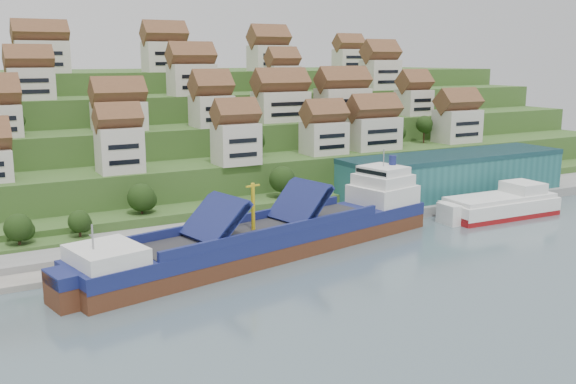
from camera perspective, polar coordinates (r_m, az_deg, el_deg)
ground at (r=120.49m, az=1.59°, el=-5.11°), size 300.00×300.00×0.00m
quay at (r=142.78m, az=5.47°, el=-2.00°), size 180.00×14.00×2.20m
hillside at (r=212.54m, az=-12.72°, el=4.94°), size 260.00×128.00×31.00m
hillside_village at (r=170.98m, az=-8.20°, el=8.07°), size 162.45×64.01×28.71m
hillside_trees at (r=146.28m, az=-9.48°, el=3.05°), size 142.93×62.33×28.89m
warehouse at (r=162.84m, az=14.47°, el=1.59°), size 60.00×15.00×10.00m
flagpole at (r=136.44m, az=6.05°, el=-0.17°), size 1.28×0.16×8.00m
cargo_ship at (r=117.50m, az=-0.81°, el=-3.94°), size 75.00×26.44×16.41m
second_ship at (r=152.43m, az=18.46°, el=-1.18°), size 27.70×11.07×7.94m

